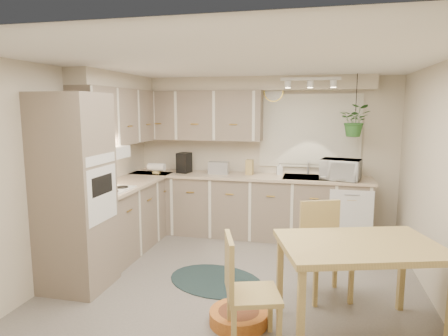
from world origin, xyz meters
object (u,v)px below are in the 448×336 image
(microwave, at_px, (341,167))
(braided_rug, at_px, (216,280))
(dining_table, at_px, (357,289))
(chair_back, at_px, (327,251))
(pet_bed, at_px, (239,317))
(chair_left, at_px, (253,291))

(microwave, bearing_deg, braided_rug, -117.43)
(dining_table, xyz_separation_m, braided_rug, (-1.45, 0.75, -0.41))
(chair_back, relative_size, pet_bed, 1.83)
(dining_table, height_order, chair_back, chair_back)
(chair_back, height_order, microwave, microwave)
(pet_bed, bearing_deg, chair_left, -58.37)
(chair_left, xyz_separation_m, braided_rug, (-0.60, 1.11, -0.46))
(braided_rug, distance_m, pet_bed, 0.93)
(chair_back, xyz_separation_m, pet_bed, (-0.77, -0.73, -0.43))
(chair_left, xyz_separation_m, pet_bed, (-0.18, 0.29, -0.40))
(chair_back, bearing_deg, dining_table, 88.51)
(pet_bed, xyz_separation_m, microwave, (0.97, 2.43, 1.06))
(braided_rug, bearing_deg, microwave, 48.89)
(chair_back, bearing_deg, chair_left, 37.29)
(chair_left, xyz_separation_m, microwave, (0.80, 2.72, 0.65))
(dining_table, relative_size, pet_bed, 2.45)
(dining_table, bearing_deg, chair_left, -156.77)
(braided_rug, xyz_separation_m, pet_bed, (0.43, -0.83, 0.06))
(chair_back, bearing_deg, pet_bed, 21.02)
(dining_table, height_order, chair_left, chair_left)
(chair_back, relative_size, braided_rug, 0.87)
(braided_rug, bearing_deg, pet_bed, -62.66)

